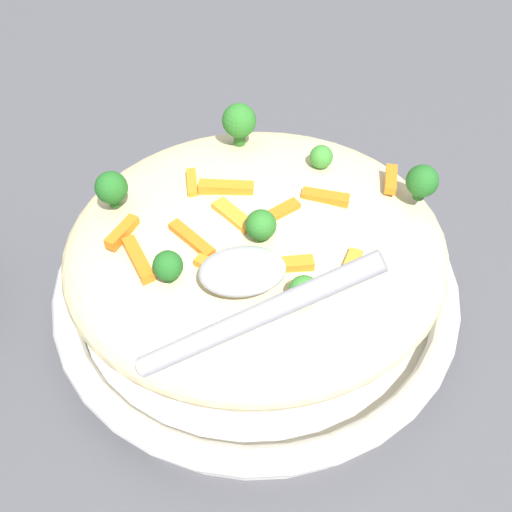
% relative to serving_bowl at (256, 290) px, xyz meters
% --- Properties ---
extents(ground_plane, '(2.40, 2.40, 0.00)m').
position_rel_serving_bowl_xyz_m(ground_plane, '(0.00, 0.00, -0.03)').
color(ground_plane, '#4C4C51').
extents(serving_bowl, '(0.32, 0.32, 0.05)m').
position_rel_serving_bowl_xyz_m(serving_bowl, '(0.00, 0.00, 0.00)').
color(serving_bowl, white).
rests_on(serving_bowl, ground_plane).
extents(pasta_mound, '(0.28, 0.27, 0.07)m').
position_rel_serving_bowl_xyz_m(pasta_mound, '(0.00, 0.00, 0.05)').
color(pasta_mound, beige).
rests_on(pasta_mound, serving_bowl).
extents(carrot_piece_0, '(0.04, 0.02, 0.01)m').
position_rel_serving_bowl_xyz_m(carrot_piece_0, '(0.02, -0.03, 0.09)').
color(carrot_piece_0, orange).
rests_on(carrot_piece_0, pasta_mound).
extents(carrot_piece_1, '(0.02, 0.03, 0.01)m').
position_rel_serving_bowl_xyz_m(carrot_piece_1, '(-0.06, 0.05, 0.08)').
color(carrot_piece_1, orange).
rests_on(carrot_piece_1, pasta_mound).
extents(carrot_piece_2, '(0.04, 0.01, 0.01)m').
position_rel_serving_bowl_xyz_m(carrot_piece_2, '(-0.01, 0.05, 0.08)').
color(carrot_piece_2, orange).
rests_on(carrot_piece_2, pasta_mound).
extents(carrot_piece_3, '(0.03, 0.04, 0.01)m').
position_rel_serving_bowl_xyz_m(carrot_piece_3, '(0.05, 0.02, 0.08)').
color(carrot_piece_3, orange).
rests_on(carrot_piece_3, pasta_mound).
extents(carrot_piece_4, '(0.03, 0.04, 0.01)m').
position_rel_serving_bowl_xyz_m(carrot_piece_4, '(0.02, -0.00, 0.09)').
color(carrot_piece_4, orange).
rests_on(carrot_piece_4, pasta_mound).
extents(carrot_piece_5, '(0.03, 0.02, 0.01)m').
position_rel_serving_bowl_xyz_m(carrot_piece_5, '(0.03, 0.04, 0.08)').
color(carrot_piece_5, orange).
rests_on(carrot_piece_5, pasta_mound).
extents(carrot_piece_6, '(0.03, 0.02, 0.01)m').
position_rel_serving_bowl_xyz_m(carrot_piece_6, '(-0.02, 0.00, 0.09)').
color(carrot_piece_6, orange).
rests_on(carrot_piece_6, pasta_mound).
extents(carrot_piece_7, '(0.01, 0.03, 0.01)m').
position_rel_serving_bowl_xyz_m(carrot_piece_7, '(0.04, -0.04, 0.08)').
color(carrot_piece_7, orange).
rests_on(carrot_piece_7, pasta_mound).
extents(carrot_piece_8, '(0.02, 0.03, 0.01)m').
position_rel_serving_bowl_xyz_m(carrot_piece_8, '(0.09, -0.00, 0.08)').
color(carrot_piece_8, orange).
rests_on(carrot_piece_8, pasta_mound).
extents(carrot_piece_9, '(0.04, 0.02, 0.01)m').
position_rel_serving_bowl_xyz_m(carrot_piece_9, '(-0.05, -0.01, 0.08)').
color(carrot_piece_9, orange).
rests_on(carrot_piece_9, pasta_mound).
extents(carrot_piece_10, '(0.02, 0.03, 0.01)m').
position_rel_serving_bowl_xyz_m(carrot_piece_10, '(-0.11, -0.03, 0.08)').
color(carrot_piece_10, orange).
rests_on(carrot_piece_10, pasta_mound).
extents(carrot_piece_11, '(0.02, 0.04, 0.01)m').
position_rel_serving_bowl_xyz_m(carrot_piece_11, '(0.08, 0.03, 0.08)').
color(carrot_piece_11, orange).
rests_on(carrot_piece_11, pasta_mound).
extents(broccoli_floret_0, '(0.03, 0.03, 0.04)m').
position_rel_serving_bowl_xyz_m(broccoli_floret_0, '(0.00, -0.09, 0.10)').
color(broccoli_floret_0, '#296820').
rests_on(broccoli_floret_0, pasta_mound).
extents(broccoli_floret_1, '(0.02, 0.02, 0.02)m').
position_rel_serving_bowl_xyz_m(broccoli_floret_1, '(-0.06, -0.05, 0.09)').
color(broccoli_floret_1, '#377928').
rests_on(broccoli_floret_1, pasta_mound).
extents(broccoli_floret_2, '(0.02, 0.02, 0.02)m').
position_rel_serving_bowl_xyz_m(broccoli_floret_2, '(0.06, 0.05, 0.09)').
color(broccoli_floret_2, '#205B1C').
rests_on(broccoli_floret_2, pasta_mound).
extents(broccoli_floret_3, '(0.02, 0.02, 0.02)m').
position_rel_serving_bowl_xyz_m(broccoli_floret_3, '(0.00, 0.02, 0.10)').
color(broccoli_floret_3, '#296820').
rests_on(broccoli_floret_3, pasta_mound).
extents(broccoli_floret_4, '(0.02, 0.02, 0.03)m').
position_rel_serving_bowl_xyz_m(broccoli_floret_4, '(-0.12, -0.01, 0.09)').
color(broccoli_floret_4, '#205B1C').
rests_on(broccoli_floret_4, pasta_mound).
extents(broccoli_floret_5, '(0.02, 0.02, 0.03)m').
position_rel_serving_bowl_xyz_m(broccoli_floret_5, '(0.10, -0.03, 0.09)').
color(broccoli_floret_5, '#205B1C').
rests_on(broccoli_floret_5, pasta_mound).
extents(broccoli_floret_6, '(0.02, 0.02, 0.02)m').
position_rel_serving_bowl_xyz_m(broccoli_floret_6, '(-0.02, 0.08, 0.09)').
color(broccoli_floret_6, '#377928').
rests_on(broccoli_floret_6, pasta_mound).
extents(serving_spoon, '(0.13, 0.09, 0.09)m').
position_rel_serving_bowl_xyz_m(serving_spoon, '(0.02, 0.08, 0.11)').
color(serving_spoon, '#B7B7BC').
rests_on(serving_spoon, pasta_mound).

